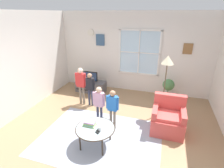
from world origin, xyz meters
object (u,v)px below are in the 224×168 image
tv_stand (91,86)px  coffee_table (95,129)px  armchair (168,119)px  remote_near_books (98,131)px  potted_plant_by_window (168,87)px  floor_lamp (167,66)px  person_black_shirt (90,86)px  person_pink_shirt (99,102)px  remote_near_cup (99,132)px  person_blue_shirt (113,105)px  television (90,76)px  cup (100,129)px  book_stack (90,123)px  person_red_shirt (81,82)px

tv_stand → coffee_table: 2.87m
armchair → remote_near_books: size_ratio=6.21×
armchair → potted_plant_by_window: size_ratio=1.20×
coffee_table → floor_lamp: bearing=53.4°
person_black_shirt → person_pink_shirt: size_ratio=1.01×
remote_near_cup → person_pink_shirt: size_ratio=0.13×
person_blue_shirt → floor_lamp: (1.14, 1.10, 0.77)m
television → cup: bearing=-62.4°
book_stack → remote_near_books: size_ratio=1.96×
remote_near_cup → floor_lamp: 2.43m
person_blue_shirt → person_black_shirt: bearing=137.2°
television → armchair: (2.73, -1.54, -0.28)m
cup → person_blue_shirt: size_ratio=0.09×
television → person_pink_shirt: size_ratio=0.50×
television → potted_plant_by_window: 2.71m
person_blue_shirt → floor_lamp: bearing=43.7°
book_stack → cup: size_ratio=2.83×
potted_plant_by_window → remote_near_books: bearing=-115.7°
television → remote_near_cup: size_ratio=3.75×
potted_plant_by_window → person_pink_shirt: bearing=-129.8°
coffee_table → person_blue_shirt: person_blue_shirt is taller
person_black_shirt → potted_plant_by_window: (2.28, 1.14, -0.21)m
book_stack → floor_lamp: (1.46, 1.73, 0.93)m
armchair → book_stack: bearing=-149.0°
coffee_table → armchair: bearing=34.7°
remote_near_books → person_blue_shirt: bearing=83.5°
cup → remote_near_books: cup is taller
person_pink_shirt → potted_plant_by_window: bearing=50.2°
person_blue_shirt → tv_stand: bearing=127.1°
book_stack → person_blue_shirt: bearing=63.2°
tv_stand → coffee_table: (1.25, -2.57, 0.22)m
remote_near_cup → person_red_shirt: size_ratio=0.12×
book_stack → tv_stand: bearing=113.7°
book_stack → potted_plant_by_window: potted_plant_by_window is taller
television → remote_near_cup: 3.02m
cup → coffee_table: bearing=153.4°
floor_lamp → remote_near_books: bearing=-123.5°
person_red_shirt → floor_lamp: 2.54m
armchair → person_red_shirt: person_red_shirt is taller
coffee_table → potted_plant_by_window: 3.11m
person_red_shirt → floor_lamp: size_ratio=0.71×
television → floor_lamp: floor_lamp is taller
remote_near_books → floor_lamp: (1.23, 1.86, 0.97)m
remote_near_books → tv_stand: bearing=116.8°
person_red_shirt → potted_plant_by_window: (2.58, 1.15, -0.30)m
television → potted_plant_by_window: (2.70, 0.19, -0.14)m
tv_stand → person_blue_shirt: 2.41m
remote_near_books → potted_plant_by_window: potted_plant_by_window is taller
book_stack → person_red_shirt: bearing=122.2°
tv_stand → person_black_shirt: bearing=-66.3°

